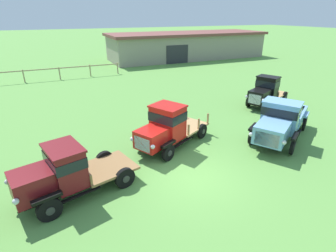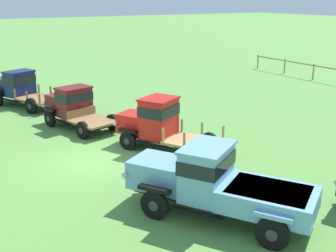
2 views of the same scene
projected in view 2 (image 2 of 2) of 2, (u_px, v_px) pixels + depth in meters
The scene contains 6 objects.
ground_plane at pixel (96, 160), 17.03m from camera, with size 240.00×240.00×0.00m, color #5B9342.
paddock_fence at pixel (330, 71), 31.90m from camera, with size 16.05×0.56×1.26m.
vintage_truck_foreground_near at pixel (18, 87), 25.37m from camera, with size 5.33×3.54×2.11m.
vintage_truck_second_in_line at pixel (73, 106), 21.15m from camera, with size 4.73×2.84×2.05m.
vintage_truck_midrow_center at pixel (157, 122), 18.06m from camera, with size 4.88×3.59×2.25m.
vintage_truck_far_side at pixel (215, 182), 12.40m from camera, with size 5.72×4.45×2.18m.
Camera 2 is at (15.09, -5.71, 6.33)m, focal length 45.00 mm.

